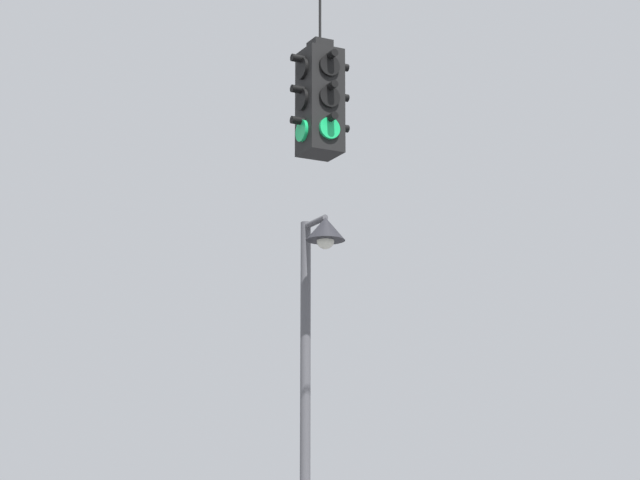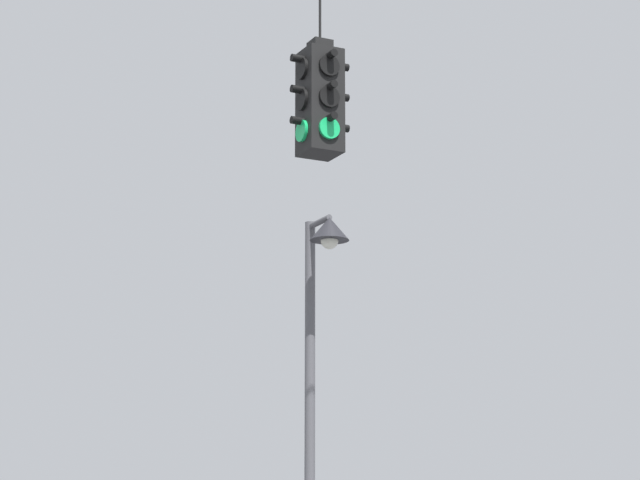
% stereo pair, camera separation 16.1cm
% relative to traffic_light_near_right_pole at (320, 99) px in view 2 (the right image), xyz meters
% --- Properties ---
extents(traffic_light_near_right_pole, '(0.58, 0.58, 3.17)m').
position_rel_traffic_light_near_right_pole_xyz_m(traffic_light_near_right_pole, '(0.00, 0.00, 0.00)').
color(traffic_light_near_right_pole, black).
extents(street_lamp, '(0.45, 0.78, 5.40)m').
position_rel_traffic_light_near_right_pole_xyz_m(street_lamp, '(1.47, 2.95, -1.84)').
color(street_lamp, '#515156').
rests_on(street_lamp, ground_plane).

